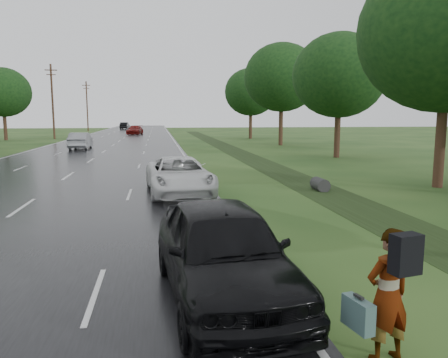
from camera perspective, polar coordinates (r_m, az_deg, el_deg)
name	(u,v)px	position (r m, az deg, el deg)	size (l,w,h in m)	color
road	(117,143)	(52.88, -13.79, 4.63)	(14.00, 180.00, 0.04)	black
edge_stripe_east	(175,142)	(52.72, -6.44, 4.83)	(0.12, 180.00, 0.01)	silver
edge_stripe_west	(57,143)	(53.90, -20.98, 4.41)	(0.12, 180.00, 0.01)	silver
center_line	(117,142)	(52.88, -13.79, 4.66)	(0.12, 180.00, 0.01)	silver
drainage_ditch	(269,166)	(27.35, 5.86, 1.66)	(2.20, 120.00, 0.56)	black
utility_pole_far	(52,100)	(64.13, -21.49, 9.53)	(1.60, 0.26, 10.00)	#3E2719
utility_pole_distant	(87,105)	(93.64, -17.45, 9.15)	(1.60, 0.26, 10.00)	#3E2719
tree_east_b	(448,32)	(21.78, 27.23, 16.67)	(7.60, 7.60, 10.11)	#3E2719
tree_east_c	(339,75)	(34.50, 14.84, 12.94)	(7.00, 7.00, 9.29)	#3E2719
tree_east_d	(282,77)	(47.61, 7.55, 13.01)	(8.00, 8.00, 10.76)	#3E2719
tree_east_f	(251,92)	(61.04, 3.52, 11.27)	(7.20, 7.20, 9.62)	#3E2719
tree_west_f	(3,92)	(63.70, -26.93, 10.07)	(7.00, 7.00, 9.29)	#3E2719
pedestrian	(387,294)	(6.13, 20.54, -13.85)	(0.88, 0.67, 1.77)	#A5998C
white_pickup	(179,176)	(17.67, -5.86, 0.46)	(2.45, 5.30, 1.47)	white
dark_sedan	(223,250)	(7.58, -0.15, -9.31)	(1.98, 4.93, 1.68)	black
silver_sedan	(81,141)	(43.48, -18.23, 4.77)	(1.65, 4.72, 1.55)	gray
far_car_red	(135,130)	(75.32, -11.56, 6.30)	(2.09, 5.14, 1.49)	maroon
far_car_dark	(125,126)	(104.88, -12.85, 6.80)	(1.68, 4.81, 1.59)	black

